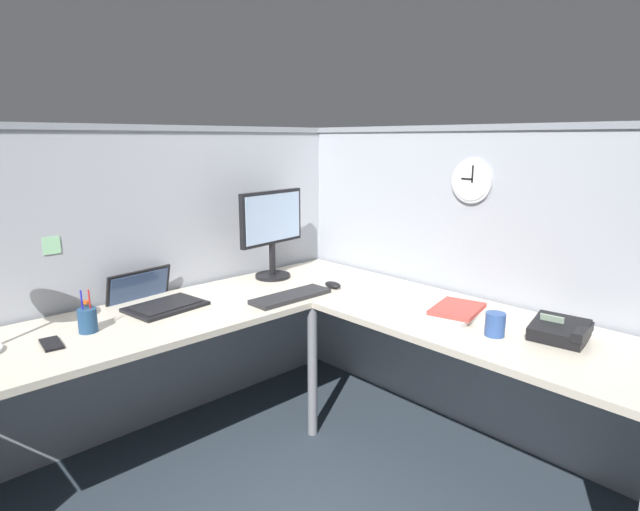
{
  "coord_description": "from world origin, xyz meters",
  "views": [
    {
      "loc": [
        -1.49,
        -1.65,
        1.51
      ],
      "look_at": [
        0.25,
        0.19,
        0.94
      ],
      "focal_mm": 29.09,
      "sensor_mm": 36.0,
      "label": 1
    }
  ],
  "objects_px": {
    "book_stack": "(455,312)",
    "coffee_mug": "(495,324)",
    "laptop": "(154,299)",
    "keyboard": "(291,296)",
    "monitor": "(272,227)",
    "pen_cup": "(88,320)",
    "cell_phone": "(51,344)",
    "wall_clock": "(472,181)",
    "office_phone": "(561,332)",
    "computer_mouse": "(333,285)"
  },
  "relations": [
    {
      "from": "monitor",
      "to": "cell_phone",
      "type": "distance_m",
      "value": 1.3
    },
    {
      "from": "computer_mouse",
      "to": "coffee_mug",
      "type": "distance_m",
      "value": 0.94
    },
    {
      "from": "coffee_mug",
      "to": "computer_mouse",
      "type": "bearing_deg",
      "value": 89.79
    },
    {
      "from": "wall_clock",
      "to": "keyboard",
      "type": "bearing_deg",
      "value": 142.06
    },
    {
      "from": "cell_phone",
      "to": "coffee_mug",
      "type": "bearing_deg",
      "value": -34.07
    },
    {
      "from": "pen_cup",
      "to": "coffee_mug",
      "type": "distance_m",
      "value": 1.67
    },
    {
      "from": "office_phone",
      "to": "book_stack",
      "type": "distance_m",
      "value": 0.45
    },
    {
      "from": "keyboard",
      "to": "cell_phone",
      "type": "xyz_separation_m",
      "value": [
        -1.07,
        0.18,
        -0.01
      ]
    },
    {
      "from": "office_phone",
      "to": "book_stack",
      "type": "height_order",
      "value": "office_phone"
    },
    {
      "from": "wall_clock",
      "to": "computer_mouse",
      "type": "bearing_deg",
      "value": 127.94
    },
    {
      "from": "monitor",
      "to": "coffee_mug",
      "type": "height_order",
      "value": "monitor"
    },
    {
      "from": "book_stack",
      "to": "wall_clock",
      "type": "relative_size",
      "value": 1.42
    },
    {
      "from": "office_phone",
      "to": "coffee_mug",
      "type": "xyz_separation_m",
      "value": [
        -0.14,
        0.21,
        0.01
      ]
    },
    {
      "from": "laptop",
      "to": "keyboard",
      "type": "xyz_separation_m",
      "value": [
        0.54,
        -0.38,
        -0.01
      ]
    },
    {
      "from": "laptop",
      "to": "pen_cup",
      "type": "relative_size",
      "value": 2.34
    },
    {
      "from": "pen_cup",
      "to": "cell_phone",
      "type": "bearing_deg",
      "value": -163.79
    },
    {
      "from": "pen_cup",
      "to": "laptop",
      "type": "bearing_deg",
      "value": 23.72
    },
    {
      "from": "coffee_mug",
      "to": "office_phone",
      "type": "bearing_deg",
      "value": -55.51
    },
    {
      "from": "computer_mouse",
      "to": "cell_phone",
      "type": "height_order",
      "value": "computer_mouse"
    },
    {
      "from": "coffee_mug",
      "to": "wall_clock",
      "type": "xyz_separation_m",
      "value": [
        0.43,
        0.4,
        0.53
      ]
    },
    {
      "from": "laptop",
      "to": "book_stack",
      "type": "height_order",
      "value": "laptop"
    },
    {
      "from": "laptop",
      "to": "cell_phone",
      "type": "height_order",
      "value": "laptop"
    },
    {
      "from": "laptop",
      "to": "wall_clock",
      "type": "xyz_separation_m",
      "value": [
        1.25,
        -0.94,
        0.55
      ]
    },
    {
      "from": "keyboard",
      "to": "coffee_mug",
      "type": "xyz_separation_m",
      "value": [
        0.28,
        -0.95,
        0.04
      ]
    },
    {
      "from": "wall_clock",
      "to": "laptop",
      "type": "bearing_deg",
      "value": 143.23
    },
    {
      "from": "laptop",
      "to": "computer_mouse",
      "type": "relative_size",
      "value": 4.05
    },
    {
      "from": "keyboard",
      "to": "cell_phone",
      "type": "bearing_deg",
      "value": 170.25
    },
    {
      "from": "pen_cup",
      "to": "coffee_mug",
      "type": "bearing_deg",
      "value": -44.56
    },
    {
      "from": "computer_mouse",
      "to": "wall_clock",
      "type": "bearing_deg",
      "value": -52.06
    },
    {
      "from": "pen_cup",
      "to": "book_stack",
      "type": "height_order",
      "value": "pen_cup"
    },
    {
      "from": "book_stack",
      "to": "coffee_mug",
      "type": "distance_m",
      "value": 0.26
    },
    {
      "from": "book_stack",
      "to": "coffee_mug",
      "type": "xyz_separation_m",
      "value": [
        -0.09,
        -0.24,
        0.03
      ]
    },
    {
      "from": "book_stack",
      "to": "coffee_mug",
      "type": "height_order",
      "value": "coffee_mug"
    },
    {
      "from": "monitor",
      "to": "keyboard",
      "type": "height_order",
      "value": "monitor"
    },
    {
      "from": "laptop",
      "to": "computer_mouse",
      "type": "distance_m",
      "value": 0.92
    },
    {
      "from": "pen_cup",
      "to": "cell_phone",
      "type": "distance_m",
      "value": 0.17
    },
    {
      "from": "coffee_mug",
      "to": "cell_phone",
      "type": "bearing_deg",
      "value": 140.11
    },
    {
      "from": "wall_clock",
      "to": "monitor",
      "type": "bearing_deg",
      "value": 119.5
    },
    {
      "from": "keyboard",
      "to": "wall_clock",
      "type": "bearing_deg",
      "value": -38.32
    },
    {
      "from": "computer_mouse",
      "to": "pen_cup",
      "type": "height_order",
      "value": "pen_cup"
    },
    {
      "from": "office_phone",
      "to": "coffee_mug",
      "type": "relative_size",
      "value": 2.38
    },
    {
      "from": "book_stack",
      "to": "wall_clock",
      "type": "bearing_deg",
      "value": 24.6
    },
    {
      "from": "cell_phone",
      "to": "coffee_mug",
      "type": "xyz_separation_m",
      "value": [
        1.35,
        -1.13,
        0.04
      ]
    },
    {
      "from": "book_stack",
      "to": "pen_cup",
      "type": "bearing_deg",
      "value": 143.91
    },
    {
      "from": "pen_cup",
      "to": "office_phone",
      "type": "height_order",
      "value": "pen_cup"
    },
    {
      "from": "laptop",
      "to": "pen_cup",
      "type": "bearing_deg",
      "value": -156.28
    },
    {
      "from": "computer_mouse",
      "to": "cell_phone",
      "type": "xyz_separation_m",
      "value": [
        -1.35,
        0.19,
        -0.01
      ]
    },
    {
      "from": "keyboard",
      "to": "laptop",
      "type": "bearing_deg",
      "value": 144.43
    },
    {
      "from": "cell_phone",
      "to": "book_stack",
      "type": "height_order",
      "value": "book_stack"
    },
    {
      "from": "cell_phone",
      "to": "coffee_mug",
      "type": "height_order",
      "value": "coffee_mug"
    }
  ]
}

